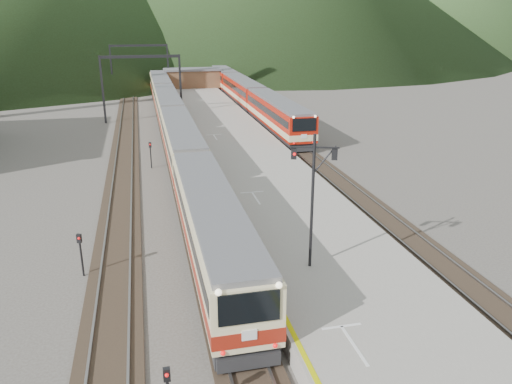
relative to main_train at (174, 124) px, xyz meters
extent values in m
cube|color=black|center=(0.00, -3.16, -1.80)|extent=(2.60, 200.00, 0.12)
cube|color=slate|center=(-0.72, -3.16, -1.70)|extent=(0.10, 200.00, 0.14)
cube|color=slate|center=(0.72, -3.16, -1.70)|extent=(0.10, 200.00, 0.14)
cube|color=black|center=(-5.00, -3.16, -1.80)|extent=(2.60, 200.00, 0.12)
cube|color=slate|center=(-5.72, -3.16, -1.70)|extent=(0.10, 200.00, 0.14)
cube|color=slate|center=(-4.28, -3.16, -1.70)|extent=(0.10, 200.00, 0.14)
cube|color=black|center=(11.50, -3.16, -1.80)|extent=(2.60, 200.00, 0.12)
cube|color=slate|center=(10.78, -3.16, -1.70)|extent=(0.10, 200.00, 0.14)
cube|color=slate|center=(12.22, -3.16, -1.70)|extent=(0.10, 200.00, 0.14)
cube|color=gray|center=(5.60, -5.16, -1.36)|extent=(8.00, 100.00, 1.00)
cube|color=black|center=(-7.50, 11.84, 2.14)|extent=(0.25, 0.25, 8.00)
cube|color=black|center=(1.80, 11.84, 2.14)|extent=(0.25, 0.25, 8.00)
cube|color=black|center=(-2.85, 11.84, 5.94)|extent=(9.30, 0.22, 0.35)
cube|color=black|center=(-7.50, 36.84, 2.14)|extent=(0.25, 0.25, 8.00)
cube|color=black|center=(1.80, 36.84, 2.14)|extent=(0.25, 0.25, 8.00)
cube|color=black|center=(-2.85, 36.84, 5.94)|extent=(9.30, 0.22, 0.35)
cube|color=brown|center=(5.60, 34.84, 0.54)|extent=(9.00, 4.00, 2.80)
cube|color=slate|center=(5.60, 34.84, 2.09)|extent=(9.40, 4.40, 0.30)
cube|color=beige|center=(0.00, -27.70, 0.00)|extent=(2.67, 17.97, 3.26)
cube|color=beige|center=(0.00, -9.23, 0.00)|extent=(2.67, 17.97, 3.26)
cube|color=beige|center=(0.00, 9.23, 0.00)|extent=(2.67, 17.97, 3.26)
cube|color=beige|center=(0.00, 27.70, 0.00)|extent=(2.67, 17.97, 3.26)
cube|color=#A51709|center=(11.50, 1.71, 0.08)|extent=(2.80, 18.82, 3.42)
cube|color=#A51709|center=(11.50, 21.03, 0.08)|extent=(2.80, 18.82, 3.42)
cube|color=#A51709|center=(11.50, 40.35, 0.08)|extent=(2.80, 18.82, 3.42)
cylinder|color=black|center=(4.21, -30.94, 2.36)|extent=(0.14, 0.14, 6.44)
cube|color=black|center=(4.21, -30.94, 4.98)|extent=(2.12, 0.71, 0.07)
cube|color=black|center=(3.35, -30.67, 4.68)|extent=(0.29, 0.25, 0.50)
cube|color=black|center=(5.07, -31.20, 4.68)|extent=(0.29, 0.25, 0.50)
cube|color=black|center=(-2.95, -38.52, 0.19)|extent=(0.22, 0.16, 0.45)
cylinder|color=black|center=(-2.64, -9.14, -0.86)|extent=(0.10, 0.10, 2.00)
cube|color=black|center=(-2.64, -9.14, 0.19)|extent=(0.23, 0.17, 0.45)
cylinder|color=black|center=(-6.55, -27.62, -0.86)|extent=(0.10, 0.10, 2.00)
cube|color=black|center=(-6.55, -27.62, 0.19)|extent=(0.26, 0.22, 0.45)
camera|label=1|loc=(-3.09, -51.21, 10.41)|focal=35.00mm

